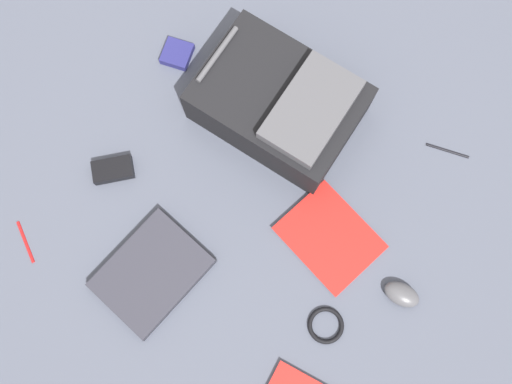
% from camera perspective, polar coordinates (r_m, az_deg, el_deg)
% --- Properties ---
extents(ground_plane, '(3.70, 3.70, 0.00)m').
position_cam_1_polar(ground_plane, '(1.67, 0.10, 0.02)').
color(ground_plane, '#4C5160').
extents(backpack, '(0.35, 0.47, 0.20)m').
position_cam_1_polar(backpack, '(1.66, 2.52, 9.00)').
color(backpack, black).
rests_on(backpack, ground_plane).
extents(laptop, '(0.33, 0.27, 0.03)m').
position_cam_1_polar(laptop, '(1.65, -10.62, -8.12)').
color(laptop, '#24242C').
rests_on(laptop, ground_plane).
extents(book_comic, '(0.27, 0.31, 0.02)m').
position_cam_1_polar(book_comic, '(1.65, 7.53, -4.64)').
color(book_comic, silver).
rests_on(book_comic, ground_plane).
extents(computer_mouse, '(0.08, 0.11, 0.04)m').
position_cam_1_polar(computer_mouse, '(1.66, 14.67, -10.09)').
color(computer_mouse, '#4C4C51').
rests_on(computer_mouse, ground_plane).
extents(cable_coil, '(0.10, 0.10, 0.01)m').
position_cam_1_polar(cable_coil, '(1.64, 7.15, -13.38)').
color(cable_coil, black).
rests_on(cable_coil, ground_plane).
extents(power_brick, '(0.13, 0.13, 0.03)m').
position_cam_1_polar(power_brick, '(1.73, -14.42, 2.21)').
color(power_brick, black).
rests_on(power_brick, ground_plane).
extents(pen_black, '(0.07, 0.12, 0.01)m').
position_cam_1_polar(pen_black, '(1.77, -22.54, -4.74)').
color(pen_black, red).
rests_on(pen_black, ground_plane).
extents(pen_blue, '(0.05, 0.13, 0.01)m').
position_cam_1_polar(pen_blue, '(1.80, 19.02, 4.05)').
color(pen_blue, black).
rests_on(pen_blue, ground_plane).
extents(earbud_pouch, '(0.11, 0.11, 0.03)m').
position_cam_1_polar(earbud_pouch, '(1.83, -8.07, 13.81)').
color(earbud_pouch, navy).
rests_on(earbud_pouch, ground_plane).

